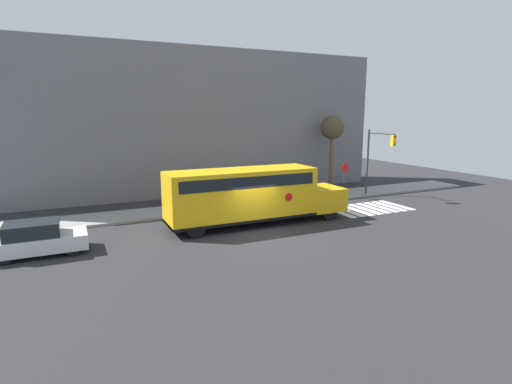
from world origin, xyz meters
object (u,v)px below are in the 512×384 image
Objects in this scene: school_bus at (250,194)px; parked_car at (37,239)px; stop_sign at (345,176)px; traffic_light at (376,153)px; tree_near_sidewalk at (332,129)px.

school_bus is 10.85m from parked_car.
school_bus reaches higher than stop_sign.
parked_car is 23.01m from traffic_light.
stop_sign is at bearing 21.14° from school_bus.
school_bus is 4.07× the size of stop_sign.
tree_near_sidewalk is (1.58, 3.94, 3.32)m from stop_sign.
stop_sign is at bearing 11.69° from parked_car.
school_bus is 2.10× the size of traffic_light.
traffic_light is at bearing 8.89° from parked_car.
tree_near_sidewalk is (11.03, 7.59, 3.19)m from school_bus.
school_bus reaches higher than parked_car.
school_bus is 13.77m from tree_near_sidewalk.
traffic_light reaches higher than stop_sign.
tree_near_sidewalk reaches higher than traffic_light.
school_bus is 1.74× the size of tree_near_sidewalk.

